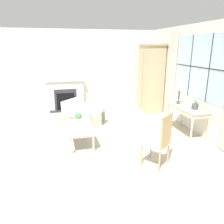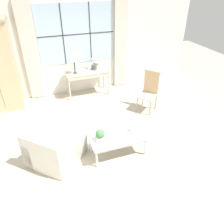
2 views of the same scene
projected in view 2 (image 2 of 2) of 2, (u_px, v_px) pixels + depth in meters
name	position (u px, v px, depth m)	size (l,w,h in m)	color
ground_plane	(113.00, 150.00, 4.62)	(14.00, 14.00, 0.00)	#B2A893
wall_back_windowed	(77.00, 46.00, 6.27)	(7.20, 0.14, 2.80)	silver
console_table	(87.00, 74.00, 6.43)	(1.25, 0.53, 0.74)	beige
table_lamp	(74.00, 57.00, 5.99)	(0.26, 0.26, 0.59)	#4C4742
potted_orchid	(94.00, 63.00, 6.39)	(0.21, 0.16, 0.49)	#4C4C51
armchair_upholstered	(55.00, 149.00, 4.25)	(1.26, 1.26, 0.75)	silver
side_chair_wooden	(149.00, 89.00, 5.75)	(0.62, 0.62, 1.06)	beige
coffee_table	(118.00, 138.00, 4.35)	(1.12, 0.58, 0.43)	silver
potted_plant_small	(100.00, 135.00, 4.17)	(0.18, 0.18, 0.24)	white
pillar_candle	(131.00, 128.00, 4.44)	(0.10, 0.10, 0.15)	silver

